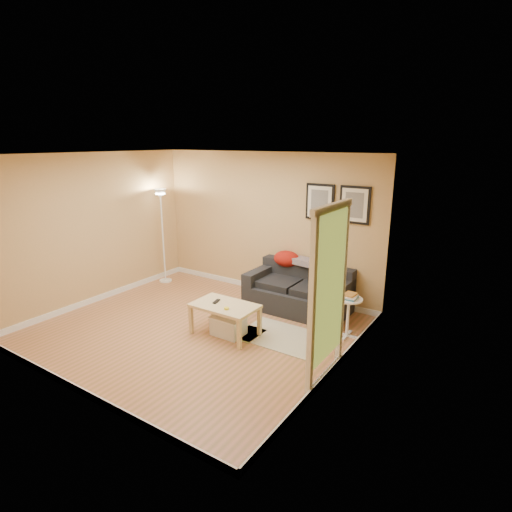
# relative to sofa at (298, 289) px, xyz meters

# --- Properties ---
(floor) EXTENTS (4.50, 4.50, 0.00)m
(floor) POSITION_rel_sofa_xyz_m (-0.94, -1.53, -0.38)
(floor) COLOR #B6714E
(floor) RESTS_ON ground
(ceiling) EXTENTS (4.50, 4.50, 0.00)m
(ceiling) POSITION_rel_sofa_xyz_m (-0.94, -1.53, 2.23)
(ceiling) COLOR white
(ceiling) RESTS_ON wall_back
(wall_back) EXTENTS (4.50, 0.00, 4.50)m
(wall_back) POSITION_rel_sofa_xyz_m (-0.94, 0.47, 0.92)
(wall_back) COLOR tan
(wall_back) RESTS_ON ground
(wall_front) EXTENTS (4.50, 0.00, 4.50)m
(wall_front) POSITION_rel_sofa_xyz_m (-0.94, -3.53, 0.92)
(wall_front) COLOR tan
(wall_front) RESTS_ON ground
(wall_left) EXTENTS (0.00, 4.00, 4.00)m
(wall_left) POSITION_rel_sofa_xyz_m (-3.19, -1.53, 0.92)
(wall_left) COLOR tan
(wall_left) RESTS_ON ground
(wall_right) EXTENTS (0.00, 4.00, 4.00)m
(wall_right) POSITION_rel_sofa_xyz_m (1.31, -1.53, 0.92)
(wall_right) COLOR tan
(wall_right) RESTS_ON ground
(baseboard_back) EXTENTS (4.50, 0.02, 0.10)m
(baseboard_back) POSITION_rel_sofa_xyz_m (-0.94, 0.46, -0.33)
(baseboard_back) COLOR white
(baseboard_back) RESTS_ON ground
(baseboard_front) EXTENTS (4.50, 0.02, 0.10)m
(baseboard_front) POSITION_rel_sofa_xyz_m (-0.94, -3.52, -0.33)
(baseboard_front) COLOR white
(baseboard_front) RESTS_ON ground
(baseboard_left) EXTENTS (0.02, 4.00, 0.10)m
(baseboard_left) POSITION_rel_sofa_xyz_m (-3.18, -1.53, -0.33)
(baseboard_left) COLOR white
(baseboard_left) RESTS_ON ground
(baseboard_right) EXTENTS (0.02, 4.00, 0.10)m
(baseboard_right) POSITION_rel_sofa_xyz_m (1.30, -1.53, -0.33)
(baseboard_right) COLOR white
(baseboard_right) RESTS_ON ground
(sofa) EXTENTS (1.70, 0.90, 0.75)m
(sofa) POSITION_rel_sofa_xyz_m (0.00, 0.00, 0.00)
(sofa) COLOR black
(sofa) RESTS_ON ground
(red_throw) EXTENTS (0.48, 0.36, 0.28)m
(red_throw) POSITION_rel_sofa_xyz_m (-0.39, 0.30, 0.40)
(red_throw) COLOR #A21E0E
(red_throw) RESTS_ON sofa
(plaid_throw) EXTENTS (0.45, 0.32, 0.10)m
(plaid_throw) POSITION_rel_sofa_xyz_m (0.00, 0.28, 0.41)
(plaid_throw) COLOR #A97D63
(plaid_throw) RESTS_ON sofa
(framed_print_left) EXTENTS (0.50, 0.04, 0.60)m
(framed_print_left) POSITION_rel_sofa_xyz_m (0.14, 0.45, 1.43)
(framed_print_left) COLOR black
(framed_print_left) RESTS_ON wall_back
(framed_print_right) EXTENTS (0.50, 0.04, 0.60)m
(framed_print_right) POSITION_rel_sofa_xyz_m (0.74, 0.45, 1.43)
(framed_print_right) COLOR black
(framed_print_right) RESTS_ON wall_back
(area_rug) EXTENTS (1.25, 0.85, 0.01)m
(area_rug) POSITION_rel_sofa_xyz_m (0.30, -1.03, -0.37)
(area_rug) COLOR #BFB797
(area_rug) RESTS_ON ground
(green_runner) EXTENTS (0.70, 0.50, 0.01)m
(green_runner) POSITION_rel_sofa_xyz_m (-0.35, -1.22, -0.37)
(green_runner) COLOR #668C4C
(green_runner) RESTS_ON ground
(coffee_table) EXTENTS (1.06, 0.78, 0.48)m
(coffee_table) POSITION_rel_sofa_xyz_m (-0.46, -1.42, -0.14)
(coffee_table) COLOR #DAC185
(coffee_table) RESTS_ON ground
(remote_control) EXTENTS (0.08, 0.17, 0.02)m
(remote_control) POSITION_rel_sofa_xyz_m (-0.62, -1.40, 0.11)
(remote_control) COLOR black
(remote_control) RESTS_ON coffee_table
(tape_roll) EXTENTS (0.07, 0.07, 0.03)m
(tape_roll) POSITION_rel_sofa_xyz_m (-0.33, -1.55, 0.12)
(tape_roll) COLOR yellow
(tape_roll) RESTS_ON coffee_table
(storage_bin) EXTENTS (0.48, 0.35, 0.29)m
(storage_bin) POSITION_rel_sofa_xyz_m (-0.41, -1.40, -0.23)
(storage_bin) COLOR white
(storage_bin) RESTS_ON ground
(side_table) EXTENTS (0.39, 0.39, 0.60)m
(side_table) POSITION_rel_sofa_xyz_m (1.08, -0.48, -0.08)
(side_table) COLOR white
(side_table) RESTS_ON ground
(book_stack) EXTENTS (0.23, 0.27, 0.07)m
(book_stack) POSITION_rel_sofa_xyz_m (1.09, -0.47, 0.26)
(book_stack) COLOR teal
(book_stack) RESTS_ON side_table
(floor_lamp) EXTENTS (0.25, 0.25, 1.89)m
(floor_lamp) POSITION_rel_sofa_xyz_m (-2.94, -0.18, 0.52)
(floor_lamp) COLOR white
(floor_lamp) RESTS_ON ground
(doorway) EXTENTS (0.12, 1.01, 2.13)m
(doorway) POSITION_rel_sofa_xyz_m (1.26, -1.68, 0.65)
(doorway) COLOR white
(doorway) RESTS_ON ground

